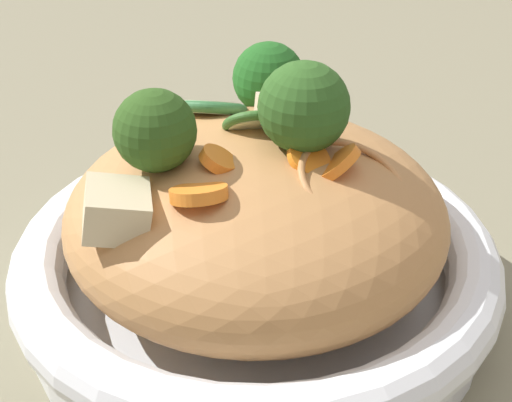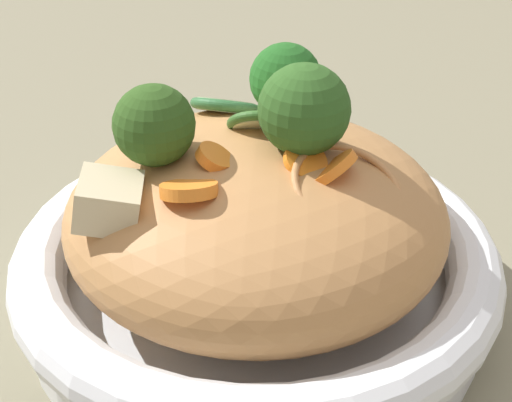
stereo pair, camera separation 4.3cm
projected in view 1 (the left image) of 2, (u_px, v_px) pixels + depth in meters
ground_plane at (256, 306)px, 0.47m from camera, size 3.00×3.00×0.00m
serving_bowl at (256, 270)px, 0.46m from camera, size 0.29×0.29×0.06m
noodle_heap at (256, 214)px, 0.43m from camera, size 0.22×0.22×0.10m
broccoli_florets at (253, 104)px, 0.43m from camera, size 0.16×0.13×0.08m
carrot_coins at (237, 166)px, 0.40m from camera, size 0.12×0.14×0.03m
zucchini_slices at (230, 114)px, 0.45m from camera, size 0.08×0.07×0.04m
chicken_chunks at (166, 181)px, 0.39m from camera, size 0.11×0.12×0.04m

